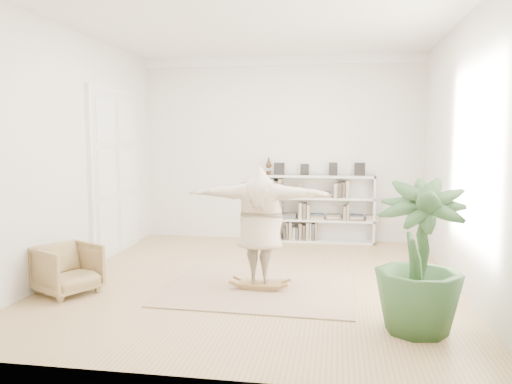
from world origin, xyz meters
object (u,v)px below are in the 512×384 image
at_px(bookshelf, 317,209).
at_px(person, 260,222).
at_px(armchair, 67,269).
at_px(houseplant, 419,257).
at_px(rocker_board, 260,284).

height_order(bookshelf, person, person).
xyz_separation_m(armchair, houseplant, (4.26, -0.62, 0.47)).
relative_size(bookshelf, rocker_board, 3.95).
distance_m(bookshelf, rocker_board, 3.37).
bearing_deg(armchair, person, -48.69).
bearing_deg(bookshelf, armchair, -128.36).
height_order(bookshelf, houseplant, bookshelf).
xyz_separation_m(bookshelf, rocker_board, (-0.61, -3.27, -0.56)).
bearing_deg(rocker_board, bookshelf, 81.27).
bearing_deg(bookshelf, person, -100.56).
bearing_deg(rocker_board, houseplant, -31.41).
bearing_deg(armchair, bookshelf, -10.40).
bearing_deg(houseplant, person, 146.77).
bearing_deg(person, houseplant, 148.59).
relative_size(bookshelf, houseplant, 1.39).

